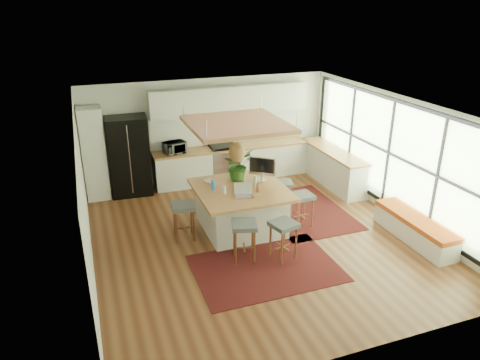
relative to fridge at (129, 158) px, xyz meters
name	(u,v)px	position (x,y,z in m)	size (l,w,h in m)	color
floor	(257,236)	(2.14, -3.17, -0.93)	(7.00, 7.00, 0.00)	#572D19
ceiling	(259,108)	(2.14, -3.17, 1.78)	(7.00, 7.00, 0.00)	white
wall_back	(209,130)	(2.14, 0.33, 0.42)	(6.50, 6.50, 0.00)	silver
wall_front	(361,271)	(2.14, -6.67, 0.42)	(6.50, 6.50, 0.00)	silver
wall_left	(84,200)	(-1.11, -3.17, 0.42)	(7.00, 7.00, 0.00)	silver
wall_right	(396,157)	(5.39, -3.17, 0.42)	(7.00, 7.00, 0.00)	silver
window_wall	(395,155)	(5.36, -3.17, 0.47)	(0.10, 6.20, 2.60)	black
pantry	(94,154)	(-0.81, 0.01, 0.20)	(0.55, 0.60, 2.25)	silver
back_counter_base	(232,164)	(2.69, 0.01, -0.49)	(4.20, 0.60, 0.88)	silver
back_counter_top	(232,147)	(2.69, 0.01, -0.03)	(4.24, 0.64, 0.05)	#9B6137
backsplash	(229,128)	(2.69, 0.31, 0.43)	(4.20, 0.02, 0.80)	white
upper_cabinets	(230,100)	(2.69, 0.15, 1.22)	(4.20, 0.34, 0.70)	silver
range	(224,163)	(2.44, 0.01, -0.43)	(0.76, 0.62, 1.00)	#A5A5AA
right_counter_base	(332,168)	(5.07, -1.17, -0.49)	(0.60, 2.50, 0.88)	silver
right_counter_top	(334,151)	(5.07, -1.17, -0.03)	(0.64, 2.54, 0.05)	#9B6137
window_bench	(415,229)	(5.09, -4.37, -0.68)	(0.52, 2.00, 0.50)	silver
ceiling_panel	(237,138)	(1.84, -2.77, 1.12)	(1.86, 1.86, 0.80)	#9B6137
rug_near	(266,268)	(1.85, -4.32, -0.92)	(2.60, 1.80, 0.01)	black
rug_right	(303,211)	(3.59, -2.43, -0.92)	(1.80, 2.60, 0.01)	black
fridge	(129,158)	(0.00, 0.00, 0.00)	(0.98, 0.77, 1.97)	black
island	(241,209)	(1.94, -2.72, -0.46)	(1.85, 1.85, 0.93)	#9B6137
stool_near_left	(244,242)	(1.58, -3.89, -0.57)	(0.45, 0.45, 0.77)	#4A5052
stool_near_right	(283,241)	(2.29, -4.09, -0.57)	(0.45, 0.45, 0.75)	#4A5052
stool_right_front	(301,210)	(3.21, -3.03, -0.57)	(0.44, 0.44, 0.74)	#4A5052
stool_right_back	(283,195)	(3.17, -2.18, -0.57)	(0.41, 0.41, 0.69)	#4A5052
stool_left_side	(184,223)	(0.71, -2.73, -0.57)	(0.46, 0.46, 0.77)	#4A5052
laptop	(244,191)	(1.86, -3.12, 0.12)	(0.36, 0.38, 0.27)	#A5A5AA
monitor	(262,169)	(2.51, -2.48, 0.26)	(0.59, 0.21, 0.54)	#A5A5AA
microwave	(175,146)	(1.14, -0.02, 0.18)	(0.54, 0.30, 0.36)	#A5A5AA
island_plant	(238,168)	(2.05, -2.22, 0.27)	(0.61, 0.68, 0.53)	#1E4C19
island_bowl	(210,182)	(1.41, -2.22, 0.03)	(0.23, 0.23, 0.06)	silver
island_bottle_0	(214,186)	(1.39, -2.62, 0.10)	(0.07, 0.07, 0.19)	#3A90EA
island_bottle_1	(225,189)	(1.54, -2.87, 0.10)	(0.07, 0.07, 0.19)	silver
island_bottle_2	(258,188)	(2.19, -3.02, 0.10)	(0.07, 0.07, 0.19)	brown
island_bottle_3	(256,181)	(2.29, -2.67, 0.10)	(0.07, 0.07, 0.19)	silver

